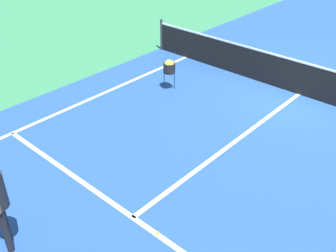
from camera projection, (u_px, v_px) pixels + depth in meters
name	position (u px, v px, depth m)	size (l,w,h in m)	color
ground_plane	(299.00, 94.00, 10.99)	(60.00, 60.00, 0.00)	#337F51
court_surface_inbounds	(299.00, 94.00, 10.99)	(10.62, 24.40, 0.00)	#234C93
line_sideline_left	(30.00, 126.00, 9.57)	(0.10, 11.89, 0.01)	white
line_service_near	(133.00, 217.00, 6.94)	(8.22, 0.10, 0.01)	white
line_center_service	(234.00, 142.00, 8.96)	(0.10, 6.40, 0.01)	white
net	(302.00, 78.00, 10.73)	(10.54, 0.09, 1.07)	#33383D
ball_hopper	(169.00, 67.00, 10.94)	(0.34, 0.34, 0.87)	black
tennis_ball_mid_court	(157.00, 233.00, 6.59)	(0.07, 0.07, 0.07)	#CCE033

